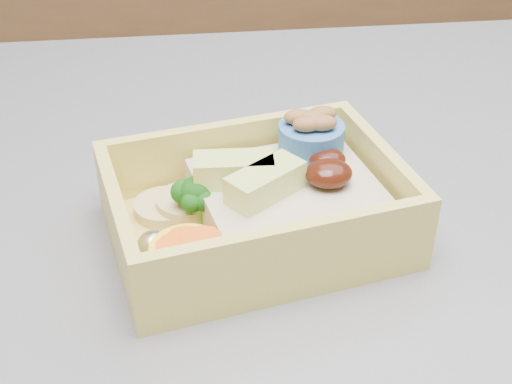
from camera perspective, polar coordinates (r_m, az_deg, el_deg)
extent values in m
cube|color=brown|center=(1.84, 1.16, 9.33)|extent=(3.20, 0.60, 0.90)
cube|color=#D6C558|center=(0.50, 0.00, -3.19)|extent=(0.22, 0.18, 0.01)
cube|color=#D6C558|center=(0.53, -2.27, 3.31)|extent=(0.19, 0.05, 0.05)
cube|color=#D6C558|center=(0.43, 2.82, -5.28)|extent=(0.19, 0.05, 0.05)
cube|color=#D6C558|center=(0.51, 9.89, 1.38)|extent=(0.03, 0.12, 0.05)
cube|color=#D6C558|center=(0.46, -10.93, -2.62)|extent=(0.03, 0.12, 0.05)
cube|color=tan|center=(0.49, 2.62, -0.85)|extent=(0.14, 0.13, 0.03)
ellipsoid|color=black|center=(0.48, 5.84, 1.48)|extent=(0.04, 0.03, 0.02)
ellipsoid|color=black|center=(0.50, 5.73, 2.61)|extent=(0.03, 0.03, 0.01)
cube|color=#C7DD73|center=(0.47, 0.76, 0.76)|extent=(0.06, 0.05, 0.02)
cube|color=#C7DD73|center=(0.48, -1.80, 1.80)|extent=(0.06, 0.03, 0.02)
cylinder|color=#719F55|center=(0.49, -4.74, -1.83)|extent=(0.01, 0.01, 0.02)
sphere|color=#154F12|center=(0.48, -4.85, 0.04)|extent=(0.02, 0.02, 0.02)
sphere|color=#154F12|center=(0.49, -3.98, 0.29)|extent=(0.02, 0.02, 0.02)
sphere|color=#154F12|center=(0.49, -5.86, 0.01)|extent=(0.02, 0.02, 0.02)
sphere|color=#154F12|center=(0.48, -4.22, -0.69)|extent=(0.02, 0.02, 0.02)
sphere|color=#154F12|center=(0.48, -5.13, -0.79)|extent=(0.02, 0.02, 0.02)
sphere|color=#154F12|center=(0.49, -5.12, 0.34)|extent=(0.02, 0.02, 0.02)
cylinder|color=yellow|center=(0.45, -5.47, -5.42)|extent=(0.05, 0.05, 0.02)
cylinder|color=orange|center=(0.45, -5.66, -3.88)|extent=(0.03, 0.03, 0.00)
cylinder|color=orange|center=(0.44, -6.40, -4.43)|extent=(0.03, 0.03, 0.00)
cylinder|color=orange|center=(0.44, -4.32, -3.89)|extent=(0.03, 0.03, 0.00)
cylinder|color=tan|center=(0.51, -7.33, -1.24)|extent=(0.04, 0.04, 0.01)
cylinder|color=tan|center=(0.50, -5.54, -0.83)|extent=(0.04, 0.04, 0.01)
ellipsoid|color=silver|center=(0.52, -3.87, 0.52)|extent=(0.02, 0.02, 0.02)
ellipsoid|color=silver|center=(0.47, -8.18, -4.26)|extent=(0.02, 0.02, 0.02)
cylinder|color=#346AB2|center=(0.52, 4.44, 4.30)|extent=(0.05, 0.05, 0.02)
ellipsoid|color=brown|center=(0.51, 4.52, 5.89)|extent=(0.02, 0.02, 0.01)
ellipsoid|color=brown|center=(0.51, 5.34, 6.26)|extent=(0.02, 0.02, 0.01)
ellipsoid|color=brown|center=(0.51, 3.38, 6.02)|extent=(0.02, 0.02, 0.01)
ellipsoid|color=brown|center=(0.50, 5.35, 5.51)|extent=(0.02, 0.02, 0.01)
ellipsoid|color=brown|center=(0.50, 4.11, 5.44)|extent=(0.02, 0.02, 0.01)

